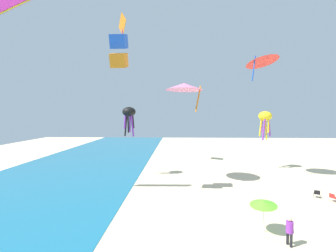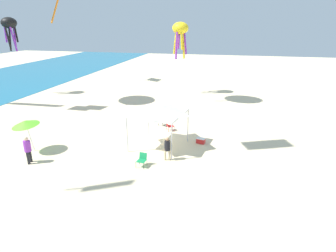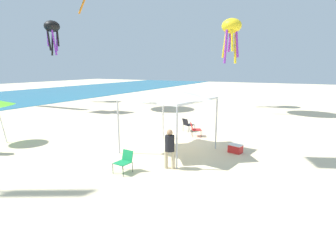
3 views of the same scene
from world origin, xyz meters
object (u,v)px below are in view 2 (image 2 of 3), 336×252
Objects in this scene: person_beachcomber at (28,148)px; kite_octopus_yellow at (180,30)px; canopy_tent at (159,111)px; folding_chair_facing_ocean at (169,125)px; cooler_box at (201,141)px; kite_octopus_black at (9,25)px; beach_umbrella at (25,123)px; folding_chair_left_of_tent at (162,121)px; person_far_stroller at (167,147)px; folding_chair_right_of_tent at (142,159)px.

kite_octopus_yellow is at bearing 151.14° from person_beachcomber.
canopy_tent is 3.88m from folding_chair_facing_ocean.
cooler_box is 26.66m from kite_octopus_black.
kite_octopus_yellow reaches higher than canopy_tent.
canopy_tent is at bearing 149.40° from folding_chair_facing_ocean.
beach_umbrella reaches higher than cooler_box.
person_beachcomber is 22.26m from kite_octopus_yellow.
kite_octopus_black reaches higher than person_beachcomber.
folding_chair_left_of_tent is (7.03, -7.68, -1.64)m from beach_umbrella.
canopy_tent is 2.88m from person_far_stroller.
person_far_stroller is (1.11, -1.36, 0.45)m from folding_chair_right_of_tent.
folding_chair_right_of_tent is 5.37m from cooler_box.
kite_octopus_black reaches higher than person_far_stroller.
kite_octopus_black is (14.11, 11.97, 6.08)m from beach_umbrella.
folding_chair_left_of_tent is 7.29m from folding_chair_right_of_tent.
cooler_box is (1.22, -2.89, -2.50)m from canopy_tent.
folding_chair_facing_ocean is at bearing -19.52° from kite_octopus_yellow.
beach_umbrella reaches higher than folding_chair_right_of_tent.
kite_octopus_black is (7.07, 19.66, 7.73)m from folding_chair_left_of_tent.
folding_chair_left_of_tent is 22.27m from kite_octopus_black.
person_beachcomber is 8.79m from person_far_stroller.
folding_chair_facing_ocean is at bearing 159.75° from folding_chair_left_of_tent.
canopy_tent is 1.58× the size of beach_umbrella.
person_far_stroller reaches higher than folding_chair_facing_ocean.
folding_chair_facing_ocean is 14.85m from kite_octopus_yellow.
folding_chair_left_of_tent is 10.75m from person_beachcomber.
folding_chair_facing_ocean is 1.00× the size of folding_chair_left_of_tent.
folding_chair_right_of_tent is 0.22× the size of kite_octopus_black.
beach_umbrella is 9.69m from person_far_stroller.
folding_chair_facing_ocean is 3.47m from cooler_box.
cooler_box is 0.17× the size of kite_octopus_yellow.
canopy_tent reaches higher than beach_umbrella.
folding_chair_left_of_tent is (0.98, 0.87, 0.00)m from folding_chair_facing_ocean.
canopy_tent is 4.01m from cooler_box.
canopy_tent is 4.75× the size of folding_chair_right_of_tent.
folding_chair_right_of_tent reaches higher than cooler_box.
folding_chair_right_of_tent is (-0.23, -8.22, -1.64)m from beach_umbrella.
folding_chair_right_of_tent is (-6.28, 0.34, 0.00)m from folding_chair_facing_ocean.
folding_chair_facing_ocean is at bearing 93.30° from folding_chair_right_of_tent.
kite_octopus_black is at bearing 134.78° from person_far_stroller.
kite_octopus_yellow is (20.43, -5.93, 6.54)m from person_beachcomber.
person_far_stroller is at bearing 45.52° from folding_chair_right_of_tent.
canopy_tent is at bearing 91.05° from folding_chair_right_of_tent.
folding_chair_right_of_tent is 0.45× the size of person_beachcomber.
cooler_box is 0.39× the size of person_beachcomber.
folding_chair_facing_ocean is at bearing -54.72° from beach_umbrella.
kite_octopus_yellow is (18.12, 2.55, 6.67)m from person_far_stroller.
kite_octopus_black reaches higher than folding_chair_left_of_tent.
folding_chair_left_of_tent is (4.17, 0.82, -2.23)m from canopy_tent.
beach_umbrella is at bearing 95.53° from folding_chair_facing_ocean.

